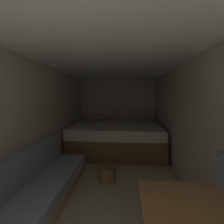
{
  "coord_description": "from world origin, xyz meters",
  "views": [
    {
      "loc": [
        0.22,
        -0.3,
        1.43
      ],
      "look_at": [
        -0.02,
        2.69,
        1.14
      ],
      "focal_mm": 25.79,
      "sensor_mm": 36.0,
      "label": 1
    }
  ],
  "objects_px": {
    "sofa_left": "(28,198)",
    "wicker_basket": "(107,173)",
    "dinette_table": "(189,220)",
    "bed": "(116,137)"
  },
  "relations": [
    {
      "from": "sofa_left",
      "to": "dinette_table",
      "type": "relative_size",
      "value": 3.71
    },
    {
      "from": "sofa_left",
      "to": "dinette_table",
      "type": "bearing_deg",
      "value": -22.98
    },
    {
      "from": "bed",
      "to": "wicker_basket",
      "type": "relative_size",
      "value": 7.27
    },
    {
      "from": "sofa_left",
      "to": "wicker_basket",
      "type": "bearing_deg",
      "value": 47.45
    },
    {
      "from": "sofa_left",
      "to": "wicker_basket",
      "type": "xyz_separation_m",
      "value": [
        0.83,
        0.91,
        -0.1
      ]
    },
    {
      "from": "bed",
      "to": "sofa_left",
      "type": "bearing_deg",
      "value": -110.36
    },
    {
      "from": "wicker_basket",
      "to": "bed",
      "type": "bearing_deg",
      "value": 87.13
    },
    {
      "from": "dinette_table",
      "to": "wicker_basket",
      "type": "bearing_deg",
      "value": 115.04
    },
    {
      "from": "bed",
      "to": "wicker_basket",
      "type": "distance_m",
      "value": 1.56
    },
    {
      "from": "sofa_left",
      "to": "wicker_basket",
      "type": "relative_size",
      "value": 8.6
    }
  ]
}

